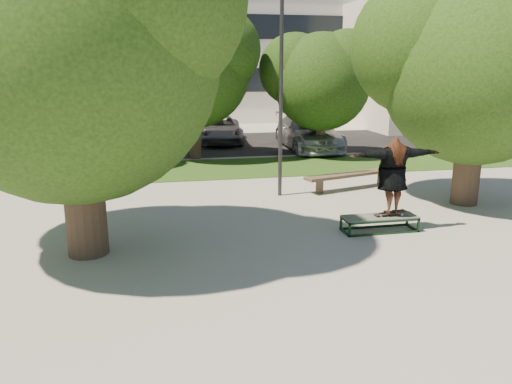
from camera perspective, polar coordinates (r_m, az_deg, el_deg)
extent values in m
plane|color=gray|center=(10.58, 4.17, -7.28)|extent=(120.00, 120.00, 0.00)
cube|color=#1C4413|center=(19.71, -0.51, 2.84)|extent=(30.00, 4.00, 0.02)
cube|color=black|center=(25.91, -5.49, 5.47)|extent=(40.00, 8.00, 0.01)
cylinder|color=#38281E|center=(10.81, -19.18, 1.29)|extent=(0.84, 0.84, 3.20)
sphere|color=#1A360E|center=(10.58, -20.29, 14.44)|extent=(5.80, 5.80, 5.80)
cylinder|color=#38281E|center=(15.41, 23.12, 4.18)|extent=(0.76, 0.76, 3.00)
sphere|color=#1A360E|center=(15.23, 23.96, 12.65)|extent=(5.20, 5.20, 5.20)
sphere|color=#1A360E|center=(15.21, 18.32, 15.59)|extent=(3.90, 3.90, 3.90)
cylinder|color=#38281E|center=(20.96, -22.06, 6.34)|extent=(0.44, 0.44, 2.80)
sphere|color=black|center=(20.82, -22.59, 11.96)|extent=(4.40, 4.40, 4.40)
sphere|color=black|center=(21.69, -25.33, 13.19)|extent=(3.30, 3.30, 3.30)
sphere|color=black|center=(20.23, -20.19, 14.32)|extent=(3.08, 3.08, 3.08)
cylinder|color=#38281E|center=(21.67, -7.06, 7.74)|extent=(0.50, 0.50, 3.00)
sphere|color=black|center=(21.54, -7.24, 13.62)|extent=(4.80, 4.80, 4.80)
sphere|color=black|center=(22.21, -10.64, 15.06)|extent=(3.60, 3.60, 3.60)
sphere|color=black|center=(21.19, -4.18, 15.96)|extent=(3.36, 3.36, 3.36)
cylinder|color=#38281E|center=(22.33, 7.39, 7.40)|extent=(0.40, 0.40, 2.60)
sphere|color=black|center=(22.20, 7.55, 12.36)|extent=(4.20, 4.20, 4.20)
sphere|color=black|center=(22.47, 4.45, 13.79)|extent=(3.15, 3.15, 3.15)
sphere|color=black|center=(22.12, 10.37, 14.15)|extent=(2.94, 2.94, 2.94)
cylinder|color=#2D2D30|center=(14.97, 2.86, 10.81)|extent=(0.12, 0.12, 6.00)
cube|color=beige|center=(41.69, -11.24, 19.53)|extent=(30.00, 14.00, 16.00)
cube|color=black|center=(34.43, -10.68, 12.42)|extent=(27.60, 0.12, 1.60)
cube|color=black|center=(34.52, -10.95, 18.23)|extent=(27.60, 0.12, 1.60)
cube|color=silver|center=(37.69, 22.35, 13.28)|extent=(15.00, 10.00, 8.00)
cube|color=#475147|center=(12.35, 13.98, -2.76)|extent=(1.80, 0.60, 0.03)
cylinder|color=white|center=(12.26, 14.10, -2.68)|extent=(0.06, 0.03, 0.06)
cylinder|color=white|center=(12.40, 13.79, -2.47)|extent=(0.06, 0.03, 0.06)
cylinder|color=white|center=(12.50, 16.34, -2.50)|extent=(0.06, 0.03, 0.06)
cylinder|color=white|center=(12.64, 16.01, -2.30)|extent=(0.06, 0.03, 0.06)
cube|color=black|center=(12.44, 15.08, -2.31)|extent=(0.78, 0.20, 0.10)
imported|color=#542A24|center=(12.22, 15.36, 1.89)|extent=(2.27, 0.62, 1.85)
cube|color=brown|center=(15.75, 7.28, 0.68)|extent=(0.22, 0.22, 0.46)
cube|color=brown|center=(17.32, 14.09, 1.59)|extent=(0.22, 0.22, 0.46)
cube|color=brown|center=(16.45, 10.89, 2.01)|extent=(3.43, 1.44, 0.09)
imported|color=#BBBBC0|center=(23.27, -16.45, 5.77)|extent=(1.97, 4.34, 1.44)
imported|color=black|center=(23.29, -17.22, 5.83)|extent=(2.07, 4.76, 1.52)
imported|color=slate|center=(26.39, -4.18, 7.14)|extent=(2.76, 5.12, 1.37)
imported|color=#ADADB2|center=(24.30, 5.98, 6.85)|extent=(2.38, 5.72, 1.65)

